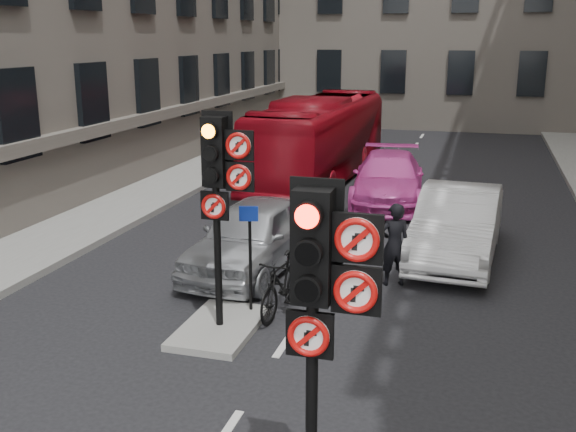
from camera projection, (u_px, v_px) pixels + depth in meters
The scene contains 11 objects.
pavement_left at pixel (116, 205), 19.49m from camera, with size 3.00×50.00×0.16m, color gray.
centre_island at pixel (220, 327), 11.40m from camera, with size 1.20×2.00×0.12m, color gray.
signal_near at pixel (322, 285), 6.30m from camera, with size 0.91×0.40×3.58m.
signal_far at pixel (220, 175), 10.68m from camera, with size 0.91×0.40×3.58m.
car_silver at pixel (253, 236), 14.18m from camera, with size 1.78×4.43×1.51m, color #A7AAAF.
car_white at pixel (458, 224), 14.92m from camera, with size 1.68×4.81×1.58m, color silver.
car_pink at pixel (388, 179), 19.96m from camera, with size 2.03×5.00×1.45m, color #C93B97.
bus_red at pixel (320, 138), 23.12m from camera, with size 2.38×10.19×2.84m, color maroon.
motorcycle at pixel (282, 285), 11.98m from camera, with size 0.52×1.83×1.10m, color black.
motorcyclist at pixel (394, 244), 13.31m from camera, with size 0.61×0.40×1.68m, color black.
info_sign at pixel (250, 244), 11.66m from camera, with size 0.33×0.13×1.91m.
Camera 1 is at (2.82, -4.78, 4.85)m, focal length 42.00 mm.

